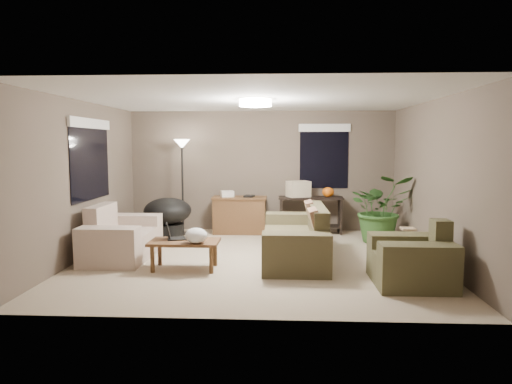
{
  "coord_description": "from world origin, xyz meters",
  "views": [
    {
      "loc": [
        0.37,
        -7.06,
        1.81
      ],
      "look_at": [
        0.0,
        0.2,
        1.05
      ],
      "focal_mm": 32.0,
      "sensor_mm": 36.0,
      "label": 1
    }
  ],
  "objects_px": {
    "papasan_chair": "(168,215)",
    "floor_lamp": "(182,155)",
    "desk": "(240,215)",
    "cat_scratching_post": "(407,246)",
    "armchair": "(412,262)",
    "houseplant": "(381,216)",
    "loveseat": "(120,239)",
    "coffee_table": "(184,245)",
    "console_table": "(310,212)",
    "main_sofa": "(297,241)"
  },
  "relations": [
    {
      "from": "papasan_chair",
      "to": "floor_lamp",
      "type": "xyz_separation_m",
      "value": [
        0.18,
        0.54,
        1.13
      ]
    },
    {
      "from": "desk",
      "to": "cat_scratching_post",
      "type": "relative_size",
      "value": 2.2
    },
    {
      "from": "armchair",
      "to": "houseplant",
      "type": "relative_size",
      "value": 0.79
    },
    {
      "from": "loveseat",
      "to": "coffee_table",
      "type": "distance_m",
      "value": 1.34
    },
    {
      "from": "desk",
      "to": "papasan_chair",
      "type": "bearing_deg",
      "value": -153.72
    },
    {
      "from": "armchair",
      "to": "papasan_chair",
      "type": "bearing_deg",
      "value": 145.6
    },
    {
      "from": "coffee_table",
      "to": "papasan_chair",
      "type": "bearing_deg",
      "value": 109.99
    },
    {
      "from": "cat_scratching_post",
      "to": "desk",
      "type": "bearing_deg",
      "value": 145.25
    },
    {
      "from": "console_table",
      "to": "coffee_table",
      "type": "bearing_deg",
      "value": -125.83
    },
    {
      "from": "papasan_chair",
      "to": "houseplant",
      "type": "distance_m",
      "value": 4.0
    },
    {
      "from": "main_sofa",
      "to": "coffee_table",
      "type": "distance_m",
      "value": 1.78
    },
    {
      "from": "cat_scratching_post",
      "to": "loveseat",
      "type": "bearing_deg",
      "value": -178.66
    },
    {
      "from": "cat_scratching_post",
      "to": "armchair",
      "type": "bearing_deg",
      "value": -103.1
    },
    {
      "from": "desk",
      "to": "console_table",
      "type": "xyz_separation_m",
      "value": [
        1.44,
        0.07,
        0.06
      ]
    },
    {
      "from": "coffee_table",
      "to": "papasan_chair",
      "type": "relative_size",
      "value": 0.87
    },
    {
      "from": "cat_scratching_post",
      "to": "floor_lamp",
      "type": "bearing_deg",
      "value": 154.95
    },
    {
      "from": "coffee_table",
      "to": "console_table",
      "type": "bearing_deg",
      "value": 54.17
    },
    {
      "from": "desk",
      "to": "houseplant",
      "type": "bearing_deg",
      "value": -15.24
    },
    {
      "from": "main_sofa",
      "to": "desk",
      "type": "distance_m",
      "value": 2.35
    },
    {
      "from": "console_table",
      "to": "papasan_chair",
      "type": "relative_size",
      "value": 1.13
    },
    {
      "from": "desk",
      "to": "papasan_chair",
      "type": "xyz_separation_m",
      "value": [
        -1.32,
        -0.65,
        0.09
      ]
    },
    {
      "from": "console_table",
      "to": "cat_scratching_post",
      "type": "bearing_deg",
      "value": -55.59
    },
    {
      "from": "papasan_chair",
      "to": "cat_scratching_post",
      "type": "xyz_separation_m",
      "value": [
        4.16,
        -1.32,
        -0.25
      ]
    },
    {
      "from": "desk",
      "to": "papasan_chair",
      "type": "relative_size",
      "value": 0.95
    },
    {
      "from": "desk",
      "to": "floor_lamp",
      "type": "height_order",
      "value": "floor_lamp"
    },
    {
      "from": "floor_lamp",
      "to": "houseplant",
      "type": "relative_size",
      "value": 1.51
    },
    {
      "from": "loveseat",
      "to": "floor_lamp",
      "type": "xyz_separation_m",
      "value": [
        0.6,
        1.97,
        1.3
      ]
    },
    {
      "from": "loveseat",
      "to": "console_table",
      "type": "distance_m",
      "value": 3.84
    },
    {
      "from": "main_sofa",
      "to": "floor_lamp",
      "type": "distance_m",
      "value": 3.25
    },
    {
      "from": "main_sofa",
      "to": "floor_lamp",
      "type": "xyz_separation_m",
      "value": [
        -2.23,
        1.97,
        1.3
      ]
    },
    {
      "from": "armchair",
      "to": "console_table",
      "type": "relative_size",
      "value": 0.77
    },
    {
      "from": "armchair",
      "to": "cat_scratching_post",
      "type": "height_order",
      "value": "armchair"
    },
    {
      "from": "loveseat",
      "to": "desk",
      "type": "height_order",
      "value": "loveseat"
    },
    {
      "from": "papasan_chair",
      "to": "cat_scratching_post",
      "type": "relative_size",
      "value": 2.31
    },
    {
      "from": "cat_scratching_post",
      "to": "main_sofa",
      "type": "bearing_deg",
      "value": -176.46
    },
    {
      "from": "loveseat",
      "to": "floor_lamp",
      "type": "relative_size",
      "value": 0.84
    },
    {
      "from": "armchair",
      "to": "console_table",
      "type": "height_order",
      "value": "armchair"
    },
    {
      "from": "loveseat",
      "to": "coffee_table",
      "type": "bearing_deg",
      "value": -28.77
    },
    {
      "from": "armchair",
      "to": "desk",
      "type": "bearing_deg",
      "value": 127.57
    },
    {
      "from": "floor_lamp",
      "to": "cat_scratching_post",
      "type": "xyz_separation_m",
      "value": [
        3.98,
        -1.86,
        -1.38
      ]
    },
    {
      "from": "coffee_table",
      "to": "houseplant",
      "type": "height_order",
      "value": "houseplant"
    },
    {
      "from": "main_sofa",
      "to": "houseplant",
      "type": "bearing_deg",
      "value": 40.22
    },
    {
      "from": "coffee_table",
      "to": "houseplant",
      "type": "xyz_separation_m",
      "value": [
        3.25,
        1.99,
        0.13
      ]
    },
    {
      "from": "loveseat",
      "to": "houseplant",
      "type": "height_order",
      "value": "houseplant"
    },
    {
      "from": "loveseat",
      "to": "floor_lamp",
      "type": "height_order",
      "value": "floor_lamp"
    },
    {
      "from": "console_table",
      "to": "cat_scratching_post",
      "type": "distance_m",
      "value": 2.48
    },
    {
      "from": "desk",
      "to": "loveseat",
      "type": "bearing_deg",
      "value": -130.01
    },
    {
      "from": "floor_lamp",
      "to": "coffee_table",
      "type": "bearing_deg",
      "value": -77.64
    },
    {
      "from": "loveseat",
      "to": "papasan_chair",
      "type": "height_order",
      "value": "loveseat"
    },
    {
      "from": "papasan_chair",
      "to": "floor_lamp",
      "type": "height_order",
      "value": "floor_lamp"
    }
  ]
}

